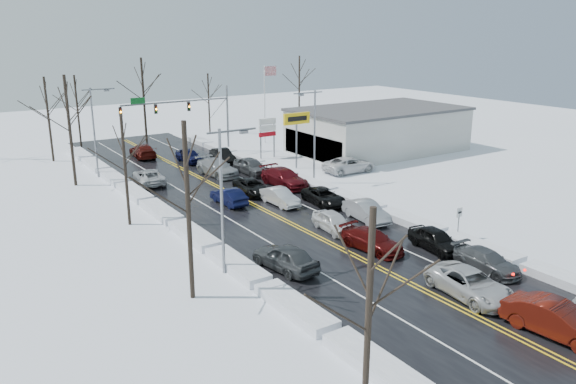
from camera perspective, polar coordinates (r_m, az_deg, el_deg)
ground at (r=42.55m, az=1.27°, el=-3.71°), size 160.00×160.00×0.00m
road_surface at (r=44.11m, az=-0.21°, el=-2.97°), size 14.00×84.00×0.01m
snow_bank_left at (r=40.71m, az=-9.23°, el=-4.87°), size 1.57×72.00×0.56m
snow_bank_right at (r=48.47m, az=7.34°, el=-1.32°), size 1.57×72.00×0.56m
traffic_signal_mast at (r=66.89m, az=-10.07°, el=8.23°), size 13.28×0.39×8.00m
tires_plus_sign at (r=59.88m, az=0.88°, el=7.09°), size 3.20×0.34×6.00m
used_vehicles_sign at (r=65.14m, az=-2.12°, el=6.34°), size 2.20×0.22×4.65m
speed_limit_sign at (r=41.77m, az=16.99°, el=-2.47°), size 0.55×0.09×2.35m
flagpole at (r=73.94m, az=-2.27°, el=9.56°), size 1.87×1.20×10.00m
dealership_building at (r=70.10m, az=9.14°, el=6.30°), size 20.40×12.40×5.30m
streetlight_ne at (r=53.75m, az=2.54°, el=6.36°), size 3.20×0.25×9.00m
streetlight_sw at (r=33.59m, az=-6.48°, el=0.22°), size 3.20×0.25×9.00m
streetlight_nw at (r=59.41m, az=-18.97°, el=6.45°), size 3.20×0.25×9.00m
tree_left_a at (r=19.29m, az=8.32°, el=-9.21°), size 3.60×3.60×9.00m
tree_left_b at (r=30.10m, az=-10.27°, el=1.48°), size 4.00×4.00×10.00m
tree_left_c at (r=43.53m, az=-16.36°, el=4.21°), size 3.40×3.40×8.50m
tree_left_d at (r=56.54m, az=-21.48°, el=7.83°), size 4.20×4.20×10.50m
tree_left_e at (r=68.39m, az=-23.31°, el=8.32°), size 3.80×3.80×9.50m
tree_far_b at (r=76.20m, az=-20.71°, el=9.02°), size 3.60×3.60×9.00m
tree_far_c at (r=76.33m, az=-14.54°, el=10.60°), size 4.40×4.40×11.00m
tree_far_d at (r=81.65m, az=-8.09°, el=10.06°), size 3.40×3.40×8.50m
tree_far_e at (r=89.93m, az=1.15°, el=11.66°), size 4.20×4.20×10.50m
queued_car_1 at (r=31.40m, az=25.49°, el=-13.03°), size 2.42×5.41×1.72m
queued_car_2 at (r=33.82m, az=17.90°, el=-10.03°), size 3.08×5.73×1.53m
queued_car_3 at (r=38.94m, az=8.49°, el=-5.84°), size 2.49×5.03×1.41m
queued_car_4 at (r=42.16m, az=4.63°, el=-3.96°), size 2.16×4.42×1.45m
queued_car_5 at (r=48.19m, az=-0.83°, el=-1.29°), size 1.65×4.36×1.42m
queued_car_6 at (r=51.44m, az=-3.64°, el=-0.18°), size 2.73×5.05×1.35m
queued_car_7 at (r=58.28m, az=-7.17°, el=1.69°), size 2.83×5.90×1.66m
queued_car_8 at (r=64.52m, az=-9.96°, el=2.99°), size 1.94×4.53×1.53m
queued_car_11 at (r=37.49m, az=19.44°, el=-7.53°), size 1.97×4.61×1.32m
queued_car_12 at (r=39.82m, az=14.71°, el=-5.71°), size 2.32×4.64×1.52m
queued_car_13 at (r=44.68m, az=7.93°, el=-2.88°), size 2.12×4.83×1.54m
queued_car_14 at (r=48.46m, az=3.64°, el=-1.22°), size 2.79×5.09×1.35m
queued_car_15 at (r=53.82m, az=-0.37°, el=0.60°), size 2.58×5.90×1.69m
queued_car_16 at (r=58.49m, az=-3.73°, el=1.84°), size 2.15×5.01×1.69m
queued_car_17 at (r=64.14m, az=-6.65°, el=3.05°), size 2.03×4.68×1.50m
oncoming_car_0 at (r=48.61m, az=-6.02°, el=-1.23°), size 1.63×4.35×1.42m
oncoming_car_1 at (r=56.26m, az=-13.91°, el=0.80°), size 3.15×5.60×1.48m
oncoming_car_2 at (r=68.15m, az=-14.50°, el=3.42°), size 2.67×5.60×1.58m
oncoming_car_3 at (r=35.56m, az=-0.27°, el=-7.86°), size 2.62×5.11×1.67m
parked_car_0 at (r=59.51m, az=6.24°, el=2.03°), size 5.93×2.92×1.62m
parked_car_1 at (r=64.46m, az=5.85°, el=3.14°), size 2.87×5.82×1.63m
parked_car_2 at (r=68.13m, az=1.14°, el=3.94°), size 2.10×4.12×1.34m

